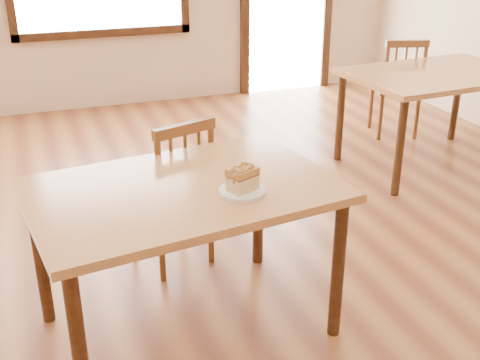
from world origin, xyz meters
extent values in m
plane|color=brown|center=(0.00, 0.00, 0.00)|extent=(8.00, 8.00, 0.00)
cube|color=#3B2010|center=(0.30, 3.97, 0.76)|extent=(1.76, 0.06, 0.08)
cube|color=#A2683F|center=(0.08, 0.12, 0.73)|extent=(1.43, 1.05, 0.04)
cylinder|color=#3B2010|center=(-0.45, -0.32, 0.35)|extent=(0.06, 0.06, 0.71)
cylinder|color=#3B2010|center=(0.72, -0.16, 0.35)|extent=(0.06, 0.06, 0.71)
cylinder|color=#3B2010|center=(-0.55, 0.41, 0.35)|extent=(0.06, 0.06, 0.71)
cylinder|color=#3B2010|center=(0.62, 0.57, 0.35)|extent=(0.06, 0.06, 0.71)
cube|color=brown|center=(0.16, 0.76, 0.43)|extent=(0.50, 0.50, 0.04)
cylinder|color=brown|center=(0.27, 0.97, 0.20)|extent=(0.03, 0.03, 0.41)
cylinder|color=brown|center=(-0.04, 0.87, 0.20)|extent=(0.03, 0.03, 0.41)
cylinder|color=brown|center=(0.37, 0.66, 0.20)|extent=(0.03, 0.03, 0.41)
cylinder|color=brown|center=(0.06, 0.56, 0.20)|extent=(0.03, 0.03, 0.41)
cylinder|color=brown|center=(0.37, 0.64, 0.65)|extent=(0.03, 0.03, 0.44)
cylinder|color=brown|center=(0.07, 0.54, 0.65)|extent=(0.03, 0.03, 0.44)
cube|color=brown|center=(0.22, 0.59, 0.85)|extent=(0.36, 0.15, 0.06)
cylinder|color=brown|center=(0.30, 0.62, 0.64)|extent=(0.02, 0.02, 0.38)
cylinder|color=brown|center=(0.22, 0.59, 0.64)|extent=(0.02, 0.02, 0.38)
cylinder|color=brown|center=(0.14, 0.57, 0.64)|extent=(0.02, 0.02, 0.38)
cube|color=#A2683F|center=(2.45, 1.50, 0.73)|extent=(1.40, 0.99, 0.04)
cylinder|color=#3B2010|center=(1.88, 1.08, 0.35)|extent=(0.06, 0.06, 0.71)
cylinder|color=#3B2010|center=(1.82, 1.83, 0.35)|extent=(0.06, 0.06, 0.71)
cylinder|color=#3B2010|center=(3.02, 1.92, 0.35)|extent=(0.06, 0.06, 0.71)
cube|color=brown|center=(2.60, 2.23, 0.43)|extent=(0.50, 0.50, 0.04)
cylinder|color=brown|center=(2.80, 2.34, 0.20)|extent=(0.03, 0.03, 0.41)
cylinder|color=brown|center=(2.49, 2.43, 0.20)|extent=(0.03, 0.03, 0.41)
cylinder|color=brown|center=(2.70, 2.02, 0.20)|extent=(0.03, 0.03, 0.41)
cylinder|color=brown|center=(2.39, 2.12, 0.20)|extent=(0.03, 0.03, 0.41)
cylinder|color=brown|center=(2.70, 2.00, 0.65)|extent=(0.03, 0.03, 0.44)
cylinder|color=brown|center=(2.39, 2.10, 0.65)|extent=(0.03, 0.03, 0.44)
cube|color=brown|center=(2.54, 2.05, 0.85)|extent=(0.36, 0.14, 0.06)
cylinder|color=brown|center=(2.63, 2.03, 0.64)|extent=(0.02, 0.02, 0.38)
cylinder|color=brown|center=(2.54, 2.05, 0.64)|extent=(0.02, 0.02, 0.38)
cylinder|color=brown|center=(2.46, 2.08, 0.64)|extent=(0.02, 0.02, 0.38)
cylinder|color=white|center=(0.30, -0.03, 0.76)|extent=(0.20, 0.20, 0.02)
cylinder|color=white|center=(0.30, -0.03, 0.75)|extent=(0.14, 0.14, 0.01)
cube|color=tan|center=(0.30, -0.03, 0.80)|extent=(0.14, 0.13, 0.06)
cube|color=#3D1121|center=(0.30, -0.03, 0.83)|extent=(0.14, 0.13, 0.01)
cube|color=#B87639|center=(0.30, -0.03, 0.85)|extent=(0.15, 0.13, 0.03)
sphere|color=#B87639|center=(0.28, -0.03, 0.87)|extent=(0.02, 0.02, 0.02)
sphere|color=#B87639|center=(0.32, -0.04, 0.87)|extent=(0.01, 0.01, 0.01)
sphere|color=#B87639|center=(0.27, -0.04, 0.87)|extent=(0.02, 0.02, 0.02)
sphere|color=#B87639|center=(0.35, -0.02, 0.87)|extent=(0.02, 0.02, 0.02)
sphere|color=#B87639|center=(0.34, -0.04, 0.87)|extent=(0.01, 0.01, 0.01)
sphere|color=#B87639|center=(0.31, 0.01, 0.87)|extent=(0.01, 0.01, 0.01)
sphere|color=#B87639|center=(0.30, -0.04, 0.87)|extent=(0.01, 0.01, 0.01)
sphere|color=#B87639|center=(0.28, -0.05, 0.87)|extent=(0.02, 0.02, 0.02)
sphere|color=#B87639|center=(0.33, -0.03, 0.87)|extent=(0.02, 0.02, 0.02)
sphere|color=#B87639|center=(0.30, -0.04, 0.87)|extent=(0.01, 0.01, 0.01)
sphere|color=#B87639|center=(0.26, -0.03, 0.87)|extent=(0.02, 0.02, 0.02)
sphere|color=#B87639|center=(0.35, -0.03, 0.87)|extent=(0.01, 0.01, 0.01)
sphere|color=#B87639|center=(0.29, -0.02, 0.87)|extent=(0.02, 0.02, 0.02)
sphere|color=#B87639|center=(0.34, -0.03, 0.87)|extent=(0.01, 0.01, 0.01)
sphere|color=#B87639|center=(0.32, -0.06, 0.87)|extent=(0.02, 0.02, 0.02)
sphere|color=#B87639|center=(0.32, -0.01, 0.87)|extent=(0.01, 0.01, 0.01)
sphere|color=#B87639|center=(0.34, 0.02, 0.87)|extent=(0.02, 0.02, 0.02)
sphere|color=#B87639|center=(0.26, -0.05, 0.87)|extent=(0.02, 0.02, 0.02)
sphere|color=#B87639|center=(0.30, -0.07, 0.87)|extent=(0.02, 0.02, 0.02)
sphere|color=#B87639|center=(0.33, 0.00, 0.87)|extent=(0.03, 0.03, 0.03)
sphere|color=#B87639|center=(0.32, -0.04, 0.87)|extent=(0.02, 0.02, 0.02)
sphere|color=#B87639|center=(0.26, -0.05, 0.87)|extent=(0.02, 0.02, 0.02)
sphere|color=#B87639|center=(0.26, -0.08, 0.81)|extent=(0.02, 0.02, 0.02)
sphere|color=#B87639|center=(0.25, -0.05, 0.83)|extent=(0.01, 0.01, 0.01)
sphere|color=#B87639|center=(0.24, -0.03, 0.84)|extent=(0.01, 0.01, 0.01)
sphere|color=#B87639|center=(0.23, -0.03, 0.83)|extent=(0.01, 0.01, 0.01)
camera|label=1|loc=(-0.50, -2.21, 1.84)|focal=45.00mm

